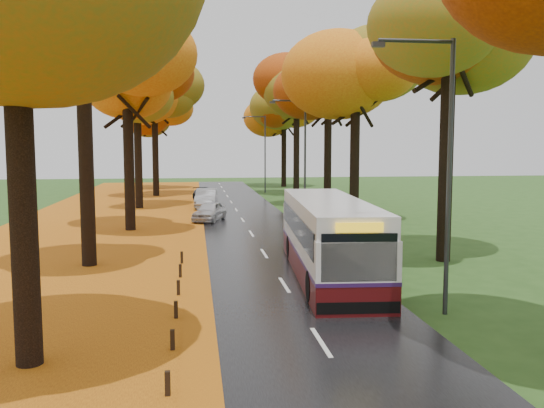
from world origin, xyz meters
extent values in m
cube|color=black|center=(0.00, 25.00, 0.02)|extent=(6.50, 90.00, 0.04)
cube|color=silver|center=(0.00, 25.00, 0.04)|extent=(0.12, 90.00, 0.01)
cube|color=#80340B|center=(-9.00, 25.00, 0.01)|extent=(12.00, 90.00, 0.02)
cube|color=orange|center=(-3.05, 25.00, 0.04)|extent=(0.90, 90.00, 0.01)
cylinder|color=black|center=(-6.90, 5.50, 4.29)|extent=(0.60, 0.60, 8.58)
cylinder|color=black|center=(-7.50, 16.50, 4.58)|extent=(0.60, 0.60, 9.15)
ellipsoid|color=orange|center=(-7.50, 16.50, 10.30)|extent=(8.00, 8.00, 6.24)
cylinder|color=black|center=(-6.90, 26.50, 4.00)|extent=(0.60, 0.60, 8.00)
ellipsoid|color=orange|center=(-6.90, 26.50, 9.00)|extent=(9.20, 9.20, 7.18)
cylinder|color=black|center=(-7.50, 38.50, 4.29)|extent=(0.60, 0.60, 8.58)
ellipsoid|color=orange|center=(-7.50, 38.50, 9.65)|extent=(8.00, 8.00, 6.24)
cylinder|color=black|center=(-6.90, 49.50, 4.58)|extent=(0.60, 0.60, 9.15)
ellipsoid|color=orange|center=(-6.90, 49.50, 10.30)|extent=(9.20, 9.20, 7.18)
cylinder|color=black|center=(-7.50, 59.50, 4.00)|extent=(0.60, 0.60, 8.00)
ellipsoid|color=orange|center=(-7.50, 59.50, 9.00)|extent=(8.00, 8.00, 6.24)
cylinder|color=black|center=(7.50, 15.50, 4.61)|extent=(0.60, 0.60, 9.22)
ellipsoid|color=#BD4D0E|center=(7.50, 15.50, 10.37)|extent=(8.20, 8.20, 6.40)
cylinder|color=black|center=(6.90, 27.50, 4.10)|extent=(0.60, 0.60, 8.19)
ellipsoid|color=#BD4D0E|center=(6.90, 27.50, 9.22)|extent=(9.20, 9.20, 7.18)
cylinder|color=black|center=(7.50, 37.50, 4.35)|extent=(0.60, 0.60, 8.70)
ellipsoid|color=#BD4D0E|center=(7.50, 37.50, 9.79)|extent=(8.20, 8.20, 6.40)
cylinder|color=black|center=(6.90, 48.50, 4.61)|extent=(0.60, 0.60, 9.22)
ellipsoid|color=#BD4D0E|center=(6.90, 48.50, 10.37)|extent=(9.20, 9.20, 7.18)
cylinder|color=black|center=(7.50, 60.50, 4.10)|extent=(0.60, 0.60, 8.19)
ellipsoid|color=#BD4D0E|center=(7.50, 60.50, 9.22)|extent=(8.20, 8.20, 6.40)
cube|color=black|center=(-3.70, 3.40, 0.26)|extent=(0.11, 0.11, 0.52)
cube|color=black|center=(-3.70, 6.00, 0.26)|extent=(0.11, 0.11, 0.52)
cube|color=black|center=(-3.70, 8.60, 0.26)|extent=(0.11, 0.11, 0.52)
cube|color=black|center=(-3.70, 11.20, 0.26)|extent=(0.11, 0.11, 0.52)
cube|color=black|center=(-3.70, 13.80, 0.26)|extent=(0.11, 0.11, 0.52)
cube|color=black|center=(-3.70, 16.40, 0.26)|extent=(0.11, 0.11, 0.52)
cylinder|color=#333538|center=(4.20, 8.00, 4.00)|extent=(0.14, 0.14, 8.00)
cylinder|color=#333538|center=(3.10, 8.00, 7.90)|extent=(2.20, 0.11, 0.11)
cube|color=#333538|center=(2.00, 8.00, 7.78)|extent=(0.35, 0.18, 0.14)
cylinder|color=#333538|center=(4.20, 30.00, 4.00)|extent=(0.14, 0.14, 8.00)
cylinder|color=#333538|center=(3.10, 30.00, 7.90)|extent=(2.20, 0.11, 0.11)
cube|color=#333538|center=(2.00, 30.00, 7.78)|extent=(0.35, 0.18, 0.14)
cylinder|color=#333538|center=(4.20, 52.00, 4.00)|extent=(0.14, 0.14, 8.00)
cylinder|color=#333538|center=(3.10, 52.00, 7.90)|extent=(2.20, 0.11, 0.11)
cube|color=#333538|center=(2.00, 52.00, 7.78)|extent=(0.35, 0.18, 0.14)
cube|color=#470B0C|center=(1.91, 13.37, 0.49)|extent=(3.26, 11.15, 0.90)
cube|color=silver|center=(1.91, 13.37, 1.59)|extent=(3.26, 11.15, 1.30)
cube|color=silver|center=(1.91, 13.37, 2.59)|extent=(3.20, 10.93, 0.70)
cube|color=#341751|center=(1.91, 13.37, 0.99)|extent=(3.29, 11.17, 0.12)
cube|color=black|center=(1.91, 13.37, 1.99)|extent=(3.23, 10.27, 0.85)
cube|color=black|center=(1.52, 7.91, 1.79)|extent=(2.20, 0.21, 1.40)
cube|color=yellow|center=(1.52, 7.91, 2.66)|extent=(1.38, 0.16, 0.28)
cube|color=black|center=(1.53, 7.93, 0.32)|extent=(2.45, 0.29, 0.35)
cylinder|color=black|center=(0.52, 9.72, 0.54)|extent=(0.35, 1.02, 1.00)
cylinder|color=black|center=(2.77, 9.56, 0.54)|extent=(0.35, 1.02, 1.00)
cylinder|color=black|center=(1.01, 16.74, 0.54)|extent=(0.35, 1.02, 1.00)
cylinder|color=black|center=(3.27, 16.59, 0.54)|extent=(0.35, 1.02, 1.00)
imported|color=#BCBDC1|center=(-2.18, 29.76, 0.67)|extent=(2.65, 4.00, 1.27)
imported|color=gray|center=(-2.23, 37.86, 0.79)|extent=(1.98, 4.65, 1.49)
imported|color=black|center=(-2.30, 43.20, 0.61)|extent=(2.30, 4.18, 1.15)
camera|label=1|loc=(-3.10, -7.81, 5.00)|focal=38.00mm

